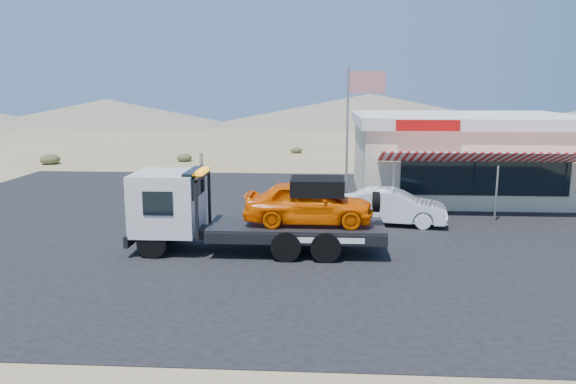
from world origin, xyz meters
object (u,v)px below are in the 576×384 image
white_sedan (392,207)px  flagpole (353,123)px  jerky_store (462,154)px  tow_truck (251,208)px

white_sedan → flagpole: size_ratio=0.69×
white_sedan → jerky_store: 7.69m
tow_truck → jerky_store: bearing=48.5°
flagpole → jerky_store: bearing=38.8°
jerky_store → flagpole: (-5.57, -4.47, 1.77)m
jerky_store → white_sedan: bearing=-122.8°
tow_truck → jerky_store: jerky_store is taller
tow_truck → flagpole: (3.51, 5.79, 2.33)m
tow_truck → white_sedan: bearing=38.1°
white_sedan → jerky_store: jerky_store is taller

